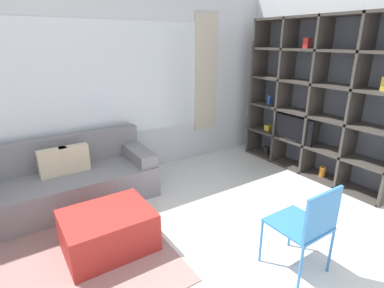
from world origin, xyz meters
TOP-DOWN VIEW (x-y plane):
  - wall_back at (0.00, 3.23)m, footprint 6.89×0.11m
  - wall_right at (2.88, 1.60)m, footprint 0.07×4.39m
  - area_rug at (-1.34, 1.82)m, footprint 2.54×2.22m
  - shelving_unit at (2.69, 1.67)m, footprint 0.39×2.39m
  - couch_main at (-0.72, 2.75)m, footprint 2.14×0.87m
  - ottoman at (-0.59, 1.58)m, footprint 0.84×0.66m
  - folding_chair at (0.74, 0.31)m, footprint 0.44×0.46m

SIDE VIEW (x-z plane):
  - area_rug at x=-1.34m, z-range 0.00..0.01m
  - ottoman at x=-0.59m, z-range 0.00..0.41m
  - couch_main at x=-0.72m, z-range -0.11..0.70m
  - folding_chair at x=0.74m, z-range 0.09..0.95m
  - shelving_unit at x=2.69m, z-range -0.02..2.30m
  - wall_right at x=2.88m, z-range 0.00..2.70m
  - wall_back at x=0.00m, z-range 0.01..2.71m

